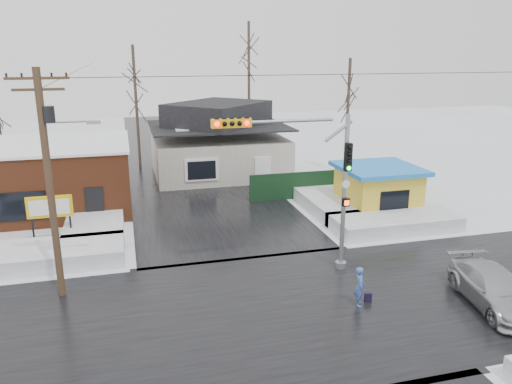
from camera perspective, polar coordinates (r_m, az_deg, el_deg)
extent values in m
plane|color=white|center=(19.52, 2.31, -13.47)|extent=(120.00, 120.00, 0.00)
cube|color=black|center=(19.51, 2.31, -13.44)|extent=(10.00, 120.00, 0.02)
cube|color=black|center=(19.51, 2.31, -13.44)|extent=(120.00, 10.00, 0.02)
cube|color=white|center=(25.27, -22.81, -6.68)|extent=(7.00, 3.00, 0.80)
cube|color=white|center=(28.68, 15.52, -3.34)|extent=(7.00, 3.00, 0.80)
cube|color=white|center=(29.74, -17.81, -2.84)|extent=(3.00, 8.00, 0.80)
cube|color=white|center=(32.05, 7.97, -0.87)|extent=(3.00, 8.00, 0.80)
cylinder|color=gray|center=(22.12, 10.04, -0.27)|extent=(0.20, 0.20, 7.00)
cylinder|color=gray|center=(23.27, 9.65, -8.21)|extent=(0.50, 0.50, 0.30)
cylinder|color=gray|center=(20.36, 2.73, 8.07)|extent=(4.60, 0.14, 0.14)
cube|color=gold|center=(19.85, -2.84, 7.87)|extent=(1.60, 0.28, 0.35)
sphere|color=#FF0C0C|center=(19.58, -4.47, 7.73)|extent=(0.20, 0.20, 0.20)
sphere|color=#FF0C0C|center=(19.83, -1.03, 7.88)|extent=(0.20, 0.20, 0.20)
cube|color=black|center=(21.54, 10.48, 3.94)|extent=(0.30, 0.22, 1.20)
sphere|color=#0CE533|center=(21.51, 10.58, 2.69)|extent=(0.18, 0.18, 0.18)
cube|color=black|center=(22.03, 10.22, -1.16)|extent=(0.30, 0.20, 0.35)
cylinder|color=#382619|center=(20.57, -22.48, 0.41)|extent=(0.28, 0.28, 9.00)
cube|color=#382619|center=(19.96, -23.75, 11.82)|extent=(2.20, 0.10, 0.10)
cube|color=#382619|center=(19.98, -23.62, 10.68)|extent=(1.80, 0.10, 0.10)
cylinder|color=black|center=(20.03, -22.62, 8.20)|extent=(0.44, 0.44, 0.60)
cylinder|color=gray|center=(19.99, -20.67, 7.51)|extent=(1.80, 0.08, 0.08)
cube|color=gray|center=(19.93, -18.07, 7.58)|extent=(0.50, 0.22, 0.12)
cube|color=brown|center=(33.62, -24.57, 1.44)|extent=(12.00, 8.00, 4.00)
cube|color=white|center=(33.22, -24.98, 4.86)|extent=(12.20, 8.20, 0.15)
cube|color=black|center=(29.95, -25.62, -1.53)|extent=(3.00, 0.08, 1.60)
cube|color=black|center=(29.51, -17.93, -1.56)|extent=(1.00, 0.08, 2.20)
cylinder|color=black|center=(27.57, -24.13, -3.87)|extent=(0.10, 0.10, 1.80)
cylinder|color=black|center=(27.31, -20.41, -3.64)|extent=(0.10, 0.10, 1.80)
cube|color=gold|center=(27.10, -22.52, -1.56)|extent=(2.20, 0.18, 1.10)
cube|color=white|center=(26.99, -22.55, -1.63)|extent=(1.90, 0.02, 0.80)
cube|color=beige|center=(39.71, -4.28, 4.14)|extent=(10.00, 8.00, 3.00)
cube|color=black|center=(39.29, -4.35, 7.57)|extent=(10.40, 8.40, 0.12)
pyramid|color=black|center=(39.16, -4.38, 8.96)|extent=(9.00, 7.00, 1.80)
cube|color=brown|center=(40.82, -0.17, 9.35)|extent=(0.70, 0.70, 1.40)
cube|color=white|center=(35.51, -6.23, 2.52)|extent=(2.40, 0.12, 1.60)
cube|color=yellow|center=(31.14, 13.70, 0.05)|extent=(4.00, 4.00, 2.60)
cube|color=blue|center=(30.78, 13.88, 2.64)|extent=(4.60, 4.60, 0.25)
cube|color=black|center=(29.45, 15.56, -1.00)|extent=(1.80, 0.06, 1.20)
cube|color=black|center=(33.52, 5.90, 0.84)|extent=(8.00, 0.12, 1.80)
cylinder|color=#332821|center=(42.49, -13.49, 9.31)|extent=(0.24, 0.24, 10.00)
cylinder|color=#332821|center=(45.74, -0.81, 11.44)|extent=(0.24, 0.24, 12.00)
cylinder|color=#332821|center=(40.38, 10.41, 8.44)|extent=(0.24, 0.24, 9.00)
imported|color=#405FB5|center=(19.94, 11.77, -10.56)|extent=(0.56, 0.68, 1.59)
imported|color=#B2B6BA|center=(21.63, 25.59, -9.96)|extent=(2.77, 5.13, 1.41)
cube|color=black|center=(20.55, 12.67, -11.71)|extent=(0.30, 0.16, 0.35)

